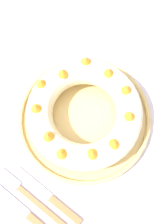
% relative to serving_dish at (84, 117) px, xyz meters
% --- Properties ---
extents(ground_plane, '(8.00, 8.00, 0.00)m').
position_rel_serving_dish_xyz_m(ground_plane, '(0.01, -0.00, -0.74)').
color(ground_plane, '#4C4742').
extents(dining_table, '(1.21, 1.29, 0.73)m').
position_rel_serving_dish_xyz_m(dining_table, '(0.01, -0.00, -0.09)').
color(dining_table, silver).
rests_on(dining_table, ground_plane).
extents(serving_dish, '(0.35, 0.35, 0.02)m').
position_rel_serving_dish_xyz_m(serving_dish, '(0.00, 0.00, 0.00)').
color(serving_dish, tan).
rests_on(serving_dish, dining_table).
extents(bundt_cake, '(0.29, 0.29, 0.08)m').
position_rel_serving_dish_xyz_m(bundt_cake, '(-0.00, 0.00, 0.04)').
color(bundt_cake, beige).
rests_on(bundt_cake, serving_dish).
extents(fork, '(0.02, 0.22, 0.01)m').
position_rel_serving_dish_xyz_m(fork, '(-0.24, -0.01, -0.01)').
color(fork, '#936038').
rests_on(fork, dining_table).
extents(serving_knife, '(0.02, 0.25, 0.01)m').
position_rel_serving_dish_xyz_m(serving_knife, '(-0.27, -0.04, -0.01)').
color(serving_knife, '#936038').
rests_on(serving_knife, dining_table).
extents(cake_knife, '(0.02, 0.21, 0.01)m').
position_rel_serving_dish_xyz_m(cake_knife, '(-0.21, -0.06, -0.01)').
color(cake_knife, '#936038').
rests_on(cake_knife, dining_table).
extents(napkin, '(0.14, 0.11, 0.00)m').
position_rel_serving_dish_xyz_m(napkin, '(0.30, -0.00, -0.01)').
color(napkin, '#B2D1B7').
rests_on(napkin, dining_table).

